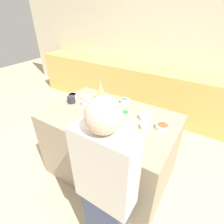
% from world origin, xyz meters
% --- Properties ---
extents(ground_plane, '(12.00, 12.00, 0.00)m').
position_xyz_m(ground_plane, '(0.00, 0.00, 0.00)').
color(ground_plane, '#C6B28E').
extents(wall_back, '(8.00, 0.05, 2.60)m').
position_xyz_m(wall_back, '(0.00, 2.16, 1.30)').
color(wall_back, beige).
rests_on(wall_back, ground_plane).
extents(back_cabinet_block, '(6.00, 0.60, 0.94)m').
position_xyz_m(back_cabinet_block, '(0.00, 1.84, 0.47)').
color(back_cabinet_block, '#DBBC60').
rests_on(back_cabinet_block, ground_plane).
extents(kitchen_island, '(1.51, 0.97, 0.93)m').
position_xyz_m(kitchen_island, '(0.00, 0.00, 0.46)').
color(kitchen_island, gray).
rests_on(kitchen_island, ground_plane).
extents(baking_tray, '(0.36, 0.31, 0.01)m').
position_xyz_m(baking_tray, '(0.07, -0.18, 0.93)').
color(baking_tray, silver).
rests_on(baking_tray, kitchen_island).
extents(gingerbread_house, '(0.20, 0.15, 0.28)m').
position_xyz_m(gingerbread_house, '(0.07, -0.18, 1.04)').
color(gingerbread_house, brown).
rests_on(gingerbread_house, baking_tray).
extents(decorative_tree, '(0.14, 0.14, 0.29)m').
position_xyz_m(decorative_tree, '(-0.27, 0.22, 1.07)').
color(decorative_tree, '#DBD675').
rests_on(decorative_tree, kitchen_island).
extents(candy_bowl_near_tray_left, '(0.12, 0.12, 0.04)m').
position_xyz_m(candy_bowl_near_tray_left, '(0.14, 0.10, 0.95)').
color(candy_bowl_near_tray_left, white).
rests_on(candy_bowl_near_tray_left, kitchen_island).
extents(candy_bowl_center_rear, '(0.10, 0.10, 0.04)m').
position_xyz_m(candy_bowl_center_rear, '(-0.41, 0.06, 0.95)').
color(candy_bowl_center_rear, silver).
rests_on(candy_bowl_center_rear, kitchen_island).
extents(candy_bowl_behind_tray, '(0.12, 0.12, 0.05)m').
position_xyz_m(candy_bowl_behind_tray, '(-0.67, 0.12, 0.95)').
color(candy_bowl_behind_tray, silver).
rests_on(candy_bowl_behind_tray, kitchen_island).
extents(candy_bowl_beside_tree, '(0.10, 0.10, 0.04)m').
position_xyz_m(candy_bowl_beside_tree, '(0.44, -0.01, 0.95)').
color(candy_bowl_beside_tree, white).
rests_on(candy_bowl_beside_tree, kitchen_island).
extents(candy_bowl_far_left, '(0.11, 0.11, 0.05)m').
position_xyz_m(candy_bowl_far_left, '(-0.01, 0.37, 0.95)').
color(candy_bowl_far_left, silver).
rests_on(candy_bowl_far_left, kitchen_island).
extents(candy_bowl_far_right, '(0.13, 0.13, 0.05)m').
position_xyz_m(candy_bowl_far_right, '(0.37, 0.15, 0.95)').
color(candy_bowl_far_right, white).
rests_on(candy_bowl_far_right, kitchen_island).
extents(candy_bowl_front_corner, '(0.14, 0.14, 0.05)m').
position_xyz_m(candy_bowl_front_corner, '(0.59, 0.08, 0.95)').
color(candy_bowl_front_corner, white).
rests_on(candy_bowl_front_corner, kitchen_island).
extents(cookbook, '(0.18, 0.13, 0.02)m').
position_xyz_m(cookbook, '(-0.52, 0.21, 0.94)').
color(cookbook, '#CCB78C').
rests_on(cookbook, kitchen_island).
extents(mug, '(0.10, 0.10, 0.09)m').
position_xyz_m(mug, '(-0.58, -0.00, 0.97)').
color(mug, '#2D2D33').
rests_on(mug, kitchen_island).
extents(person, '(0.42, 0.53, 1.61)m').
position_xyz_m(person, '(0.47, -0.76, 0.83)').
color(person, '#424C6B').
rests_on(person, ground_plane).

